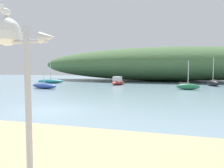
{
  "coord_description": "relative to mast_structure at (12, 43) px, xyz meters",
  "views": [
    {
      "loc": [
        6.56,
        -10.4,
        2.23
      ],
      "look_at": [
        2.85,
        2.11,
        1.34
      ],
      "focal_mm": 34.8,
      "sensor_mm": 36.0,
      "label": 1
    }
  ],
  "objects": [
    {
      "name": "mast_structure",
      "position": [
        0.0,
        0.0,
        0.0
      ],
      "size": [
        1.36,
        0.59,
        3.03
      ],
      "color": "silver",
      "rests_on": "beach_sand"
    },
    {
      "name": "distant_hill",
      "position": [
        0.59,
        39.28,
        0.47
      ],
      "size": [
        49.82,
        15.72,
        6.4
      ],
      "primitive_type": "ellipsoid",
      "color": "#476B3D",
      "rests_on": "ground"
    },
    {
      "name": "ground_plane",
      "position": [
        -3.51,
        6.9,
        -2.73
      ],
      "size": [
        120.0,
        120.0,
        0.0
      ],
      "primitive_type": "plane",
      "color": "#7A99A8"
    },
    {
      "name": "sailboat_off_point",
      "position": [
        7.75,
        27.86,
        -2.33
      ],
      "size": [
        1.76,
        3.16,
        3.78
      ],
      "color": "black",
      "rests_on": "ground"
    },
    {
      "name": "motorboat_far_left",
      "position": [
        -4.97,
        26.64,
        -2.3
      ],
      "size": [
        1.55,
        4.05,
        1.2
      ],
      "color": "#B72D28",
      "rests_on": "ground"
    },
    {
      "name": "sailboat_west_reach",
      "position": [
        -11.61,
        18.27,
        -2.41
      ],
      "size": [
        3.94,
        2.05,
        3.57
      ],
      "color": "#2D4C9E",
      "rests_on": "ground"
    },
    {
      "name": "sailboat_by_sandbar",
      "position": [
        -16.0,
        26.57,
        -2.39
      ],
      "size": [
        4.3,
        2.19,
        3.76
      ],
      "color": "teal",
      "rests_on": "ground"
    },
    {
      "name": "seagull_on_radar",
      "position": [
        -0.12,
        -0.02,
        0.63
      ],
      "size": [
        0.13,
        0.32,
        0.22
      ],
      "color": "orange",
      "rests_on": "mast_structure"
    },
    {
      "name": "sailboat_centre_water",
      "position": [
        4.3,
        21.41,
        -2.38
      ],
      "size": [
        2.45,
        0.85,
        3.14
      ],
      "color": "#287A4C",
      "rests_on": "ground"
    }
  ]
}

